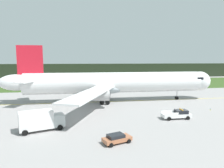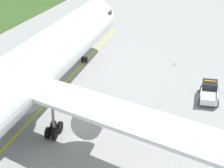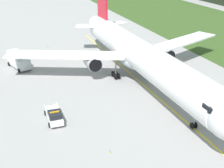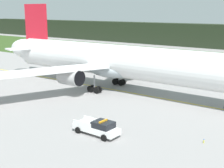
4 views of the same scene
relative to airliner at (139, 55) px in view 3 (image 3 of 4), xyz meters
name	(u,v)px [view 3 (image 3 of 4)]	position (x,y,z in m)	size (l,w,h in m)	color
ground	(98,80)	(-3.22, -7.37, -5.27)	(320.00, 320.00, 0.00)	gray
taxiway_centerline_main	(140,82)	(0.50, 0.00, -5.26)	(77.93, 0.30, 0.01)	yellow
airliner	(139,55)	(0.00, 0.00, 0.00)	(59.21, 49.10, 15.39)	silver
ops_pickup_truck	(54,115)	(10.05, -18.42, -4.36)	(5.74, 2.28, 1.94)	white
catering_truck	(18,60)	(-15.55, -21.55, -3.45)	(7.54, 4.64, 3.58)	#ACB3B4
taxiway_edge_light_east	(110,152)	(20.74, -13.27, -5.01)	(0.12, 0.12, 0.47)	yellow
taxiway_edge_light_west	(47,47)	(-28.93, -13.27, -5.03)	(0.12, 0.12, 0.44)	yellow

